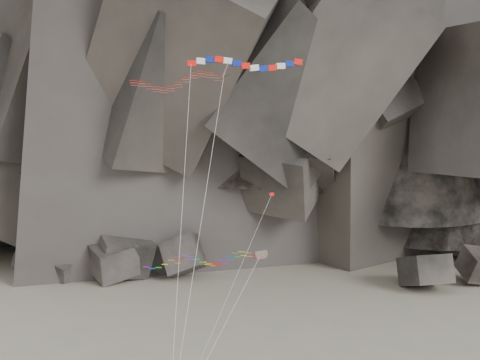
# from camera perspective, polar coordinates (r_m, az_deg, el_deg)

# --- Properties ---
(headland) EXTENTS (110.00, 70.00, 84.00)m
(headland) POSITION_cam_1_polar(r_m,az_deg,el_deg) (124.99, 0.76, 13.79)
(headland) COLOR #4B443D
(headland) RESTS_ON ground
(boulder_field) EXTENTS (75.54, 12.74, 8.47)m
(boulder_field) POSITION_cam_1_polar(r_m,az_deg,el_deg) (92.94, -3.81, -8.15)
(boulder_field) COLOR #47423F
(boulder_field) RESTS_ON ground
(delta_kite) EXTENTS (9.94, 13.78, 28.37)m
(delta_kite) POSITION_cam_1_polar(r_m,az_deg,el_deg) (55.75, -6.49, 9.27)
(delta_kite) COLOR red
(delta_kite) RESTS_ON ground
(banner_kite) EXTENTS (10.90, 17.81, 28.97)m
(banner_kite) POSITION_cam_1_polar(r_m,az_deg,el_deg) (57.68, 0.47, 10.84)
(banner_kite) COLOR red
(banner_kite) RESTS_ON ground
(parafoil_kite) EXTENTS (12.87, 16.71, 10.36)m
(parafoil_kite) POSITION_cam_1_polar(r_m,az_deg,el_deg) (60.10, -3.98, -7.56)
(parafoil_kite) COLOR #CAC40B
(parafoil_kite) RESTS_ON ground
(pennant_kite) EXTENTS (7.66, 17.28, 15.88)m
(pennant_kite) POSITION_cam_1_polar(r_m,az_deg,el_deg) (55.42, 0.84, -6.38)
(pennant_kite) COLOR red
(pennant_kite) RESTS_ON ground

